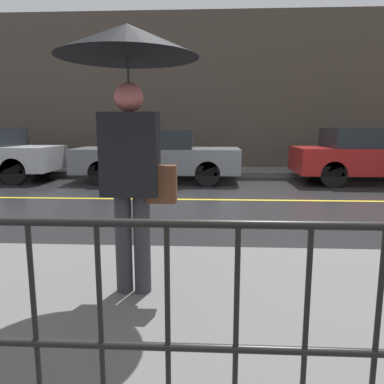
# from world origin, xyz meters

# --- Properties ---
(ground_plane) EXTENTS (80.00, 80.00, 0.00)m
(ground_plane) POSITION_xyz_m (0.00, 0.00, 0.00)
(ground_plane) COLOR #262628
(sidewalk_near) EXTENTS (28.00, 2.96, 0.14)m
(sidewalk_near) POSITION_xyz_m (0.00, -5.08, 0.07)
(sidewalk_near) COLOR #60605E
(sidewalk_near) RESTS_ON ground_plane
(sidewalk_far) EXTENTS (28.00, 1.86, 0.14)m
(sidewalk_far) POSITION_xyz_m (0.00, 4.53, 0.07)
(sidewalk_far) COLOR #60605E
(sidewalk_far) RESTS_ON ground_plane
(lane_marking) EXTENTS (25.20, 0.12, 0.01)m
(lane_marking) POSITION_xyz_m (0.00, 0.00, 0.00)
(lane_marking) COLOR gold
(lane_marking) RESTS_ON ground_plane
(building_storefront) EXTENTS (28.00, 0.30, 5.37)m
(building_storefront) POSITION_xyz_m (0.00, 5.61, 2.68)
(building_storefront) COLOR #4C4238
(building_storefront) RESTS_ON ground_plane
(pedestrian) EXTENTS (1.09, 1.09, 2.13)m
(pedestrian) POSITION_xyz_m (-1.75, -4.82, 1.84)
(pedestrian) COLOR #333338
(pedestrian) RESTS_ON sidewalk_near
(car_grey) EXTENTS (4.52, 1.79, 1.45)m
(car_grey) POSITION_xyz_m (-2.66, 2.65, 0.75)
(car_grey) COLOR slate
(car_grey) RESTS_ON ground_plane
(car_red) EXTENTS (4.19, 1.81, 1.49)m
(car_red) POSITION_xyz_m (3.23, 2.65, 0.76)
(car_red) COLOR maroon
(car_red) RESTS_ON ground_plane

